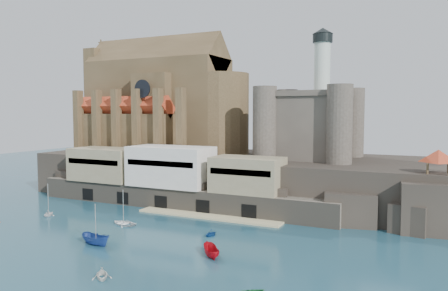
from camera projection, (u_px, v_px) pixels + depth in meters
ground at (145, 240)px, 69.77m from camera, size 300.00×300.00×0.00m
promontory at (241, 177)px, 104.85m from camera, size 100.00×36.00×10.00m
quay at (169, 179)px, 94.44m from camera, size 70.00×12.00×13.05m
church at (163, 106)px, 116.12m from camera, size 47.00×25.93×30.51m
castle_keep at (311, 122)px, 98.33m from camera, size 21.20×21.20×29.30m
rock_outcrop at (436, 208)px, 74.52m from camera, size 14.50×10.50×8.70m
pavilion at (438, 158)px, 74.00m from camera, size 6.40×6.40×5.40m
boat_1 at (102, 278)px, 53.69m from camera, size 3.26×3.19×3.28m
boat_2 at (96, 245)px, 67.27m from camera, size 2.47×2.43×5.67m
boat_4 at (49, 216)px, 86.03m from camera, size 2.96×2.25×3.03m
boat_5 at (211, 256)px, 61.95m from camera, size 2.60×2.61×4.84m
boat_6 at (124, 224)px, 79.50m from camera, size 1.80×3.82×5.15m
boat_7 at (211, 236)px, 72.28m from camera, size 2.58×1.85×2.72m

